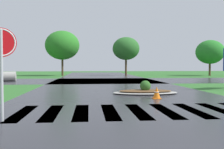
{
  "coord_description": "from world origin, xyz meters",
  "views": [
    {
      "loc": [
        -1.56,
        -2.72,
        1.47
      ],
      "look_at": [
        -0.09,
        13.27,
        0.88
      ],
      "focal_mm": 40.68,
      "sensor_mm": 36.0,
      "label": 1
    }
  ],
  "objects_px": {
    "drainage_pipe_stack": "(7,76)",
    "traffic_cone": "(157,93)",
    "median_island": "(145,91)",
    "stop_sign": "(1,52)"
  },
  "relations": [
    {
      "from": "drainage_pipe_stack",
      "to": "traffic_cone",
      "type": "bearing_deg",
      "value": -51.58
    },
    {
      "from": "drainage_pipe_stack",
      "to": "traffic_cone",
      "type": "distance_m",
      "value": 16.82
    },
    {
      "from": "median_island",
      "to": "traffic_cone",
      "type": "height_order",
      "value": "median_island"
    },
    {
      "from": "stop_sign",
      "to": "traffic_cone",
      "type": "bearing_deg",
      "value": 17.06
    },
    {
      "from": "stop_sign",
      "to": "median_island",
      "type": "xyz_separation_m",
      "value": [
        5.16,
        6.01,
        -1.67
      ]
    },
    {
      "from": "median_island",
      "to": "drainage_pipe_stack",
      "type": "xyz_separation_m",
      "value": [
        -10.39,
        11.21,
        0.31
      ]
    },
    {
      "from": "median_island",
      "to": "traffic_cone",
      "type": "distance_m",
      "value": 1.97
    },
    {
      "from": "stop_sign",
      "to": "median_island",
      "type": "distance_m",
      "value": 8.1
    },
    {
      "from": "drainage_pipe_stack",
      "to": "traffic_cone",
      "type": "relative_size",
      "value": 3.12
    },
    {
      "from": "median_island",
      "to": "traffic_cone",
      "type": "bearing_deg",
      "value": -88.16
    }
  ]
}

